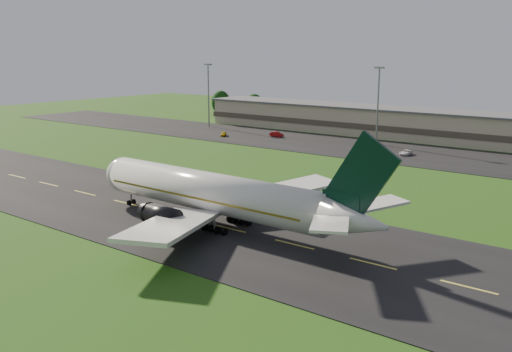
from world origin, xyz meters
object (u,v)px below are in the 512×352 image
Objects in this scene: light_mast_west at (208,88)px; service_vehicle_a at (223,134)px; light_mast_centre at (378,96)px; service_vehicle_b at (277,134)px; airliner at (215,194)px; service_vehicle_c at (406,152)px; terminal at (407,124)px.

light_mast_west is 25.77m from service_vehicle_a.
service_vehicle_b is at bearing -169.39° from light_mast_centre.
light_mast_centre is (-14.55, 80.01, 8.08)m from airliner.
airliner reaches higher than service_vehicle_a.
airliner is 11.70× the size of service_vehicle_c.
terminal is 33.39× the size of service_vehicle_b.
light_mast_centre is at bearing -94.95° from terminal.
terminal is at bearing 85.05° from light_mast_centre.
light_mast_west is 33.91m from service_vehicle_b.
service_vehicle_c is at bearing -92.64° from service_vehicle_b.
light_mast_west is at bearing 84.42° from service_vehicle_b.
airliner is at bearing -82.21° from terminal.
service_vehicle_c is at bearing 91.81° from airliner.
light_mast_west is at bearing 133.35° from airliner.
terminal is 7.13× the size of light_mast_centre.
light_mast_west is (-74.55, 80.01, 8.08)m from airliner.
airliner is 86.35m from service_vehicle_b.
light_mast_centre is (60.00, 0.00, 0.00)m from light_mast_west.
service_vehicle_c is (11.40, -26.53, -3.28)m from terminal.
light_mast_centre is 5.35× the size of service_vehicle_a.
airliner is 2.52× the size of light_mast_centre.
light_mast_west is 60.00m from light_mast_centre.
service_vehicle_a is 54.68m from service_vehicle_c.
light_mast_centre is at bearing 0.00° from light_mast_west.
service_vehicle_c is (54.57, 3.36, -0.04)m from service_vehicle_a.
service_vehicle_a is at bearing -145.30° from terminal.
airliner is at bearing -79.69° from light_mast_centre.
light_mast_west is at bearing -165.24° from terminal.
light_mast_centre is at bearing -17.73° from service_vehicle_a.
terminal is 64.10m from light_mast_west.
terminal is at bearing -50.22° from service_vehicle_b.
light_mast_centre reaches higher than airliner.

